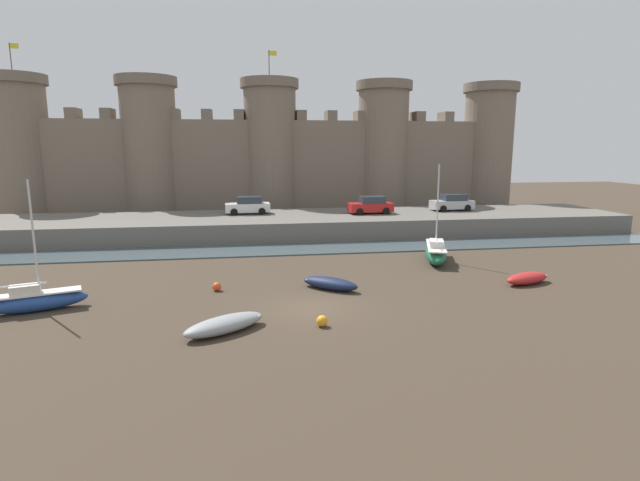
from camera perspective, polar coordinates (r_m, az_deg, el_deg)
ground_plane at (r=25.06m, az=-0.91°, el=-7.76°), size 160.00×160.00×0.00m
water_channel at (r=38.94m, az=-3.86°, el=-1.01°), size 80.00×4.50×0.10m
quay_road at (r=45.91m, az=-4.67°, el=1.80°), size 63.99×10.00×1.72m
castle at (r=57.10m, az=-5.66°, el=9.56°), size 58.40×6.41×18.18m
rowboat_midflat_right at (r=22.26m, az=-10.85°, el=-9.37°), size 3.95×3.21×0.71m
rowboat_near_channel_left at (r=28.18m, az=1.16°, el=-4.89°), size 3.36×3.02×0.69m
sailboat_near_channel_right at (r=35.76m, az=13.10°, el=-1.30°), size 3.11×5.67×6.76m
rowboat_foreground_right at (r=31.70m, az=22.60°, el=-3.97°), size 3.28×2.03×0.68m
sailboat_foreground_left at (r=28.15m, az=-29.86°, el=-5.92°), size 4.82×2.53×6.42m
mooring_buoy_off_centre at (r=22.58m, az=0.23°, el=-9.19°), size 0.51×0.51×0.51m
mooring_buoy_near_shore at (r=28.50m, az=-11.71°, el=-5.18°), size 0.49×0.49×0.49m
car_quay_east at (r=47.13m, az=5.84°, el=4.02°), size 4.17×2.01×1.62m
car_quay_centre_west at (r=50.80m, az=14.87°, el=4.20°), size 4.17×2.01×1.62m
car_quay_west at (r=47.16m, az=-8.24°, el=3.97°), size 4.17×2.01×1.62m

